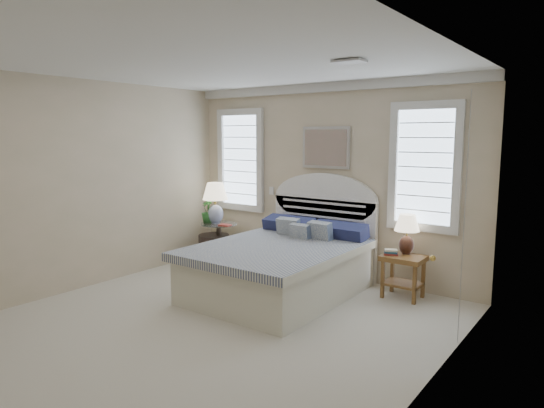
{
  "coord_description": "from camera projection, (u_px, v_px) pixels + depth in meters",
  "views": [
    {
      "loc": [
        3.41,
        -3.45,
        1.98
      ],
      "look_at": [
        0.15,
        1.0,
        1.2
      ],
      "focal_mm": 32.0,
      "sensor_mm": 36.0,
      "label": 1
    }
  ],
  "objects": [
    {
      "name": "floor",
      "position": [
        204.0,
        328.0,
        5.03
      ],
      "size": [
        4.5,
        5.0,
        0.01
      ],
      "primitive_type": "cube",
      "color": "beige",
      "rests_on": "ground"
    },
    {
      "name": "ceiling",
      "position": [
        198.0,
        60.0,
        4.65
      ],
      "size": [
        4.5,
        5.0,
        0.01
      ],
      "primitive_type": "cube",
      "color": "silver",
      "rests_on": "wall_back"
    },
    {
      "name": "wall_back",
      "position": [
        326.0,
        181.0,
        6.83
      ],
      "size": [
        4.5,
        0.02,
        2.7
      ],
      "primitive_type": "cube",
      "color": "tan",
      "rests_on": "floor"
    },
    {
      "name": "wall_left",
      "position": [
        74.0,
        186.0,
        6.15
      ],
      "size": [
        0.02,
        5.0,
        2.7
      ],
      "primitive_type": "cube",
      "color": "tan",
      "rests_on": "floor"
    },
    {
      "name": "wall_right",
      "position": [
        424.0,
        223.0,
        3.52
      ],
      "size": [
        0.02,
        5.0,
        2.7
      ],
      "primitive_type": "cube",
      "color": "tan",
      "rests_on": "floor"
    },
    {
      "name": "crown_molding",
      "position": [
        326.0,
        87.0,
        6.62
      ],
      "size": [
        4.5,
        0.08,
        0.12
      ],
      "primitive_type": "cube",
      "color": "silver",
      "rests_on": "wall_back"
    },
    {
      "name": "hvac_vent",
      "position": [
        349.0,
        62.0,
        4.59
      ],
      "size": [
        0.3,
        0.2,
        0.02
      ],
      "primitive_type": "cube",
      "color": "#B2B2B2",
      "rests_on": "ceiling"
    },
    {
      "name": "switch_plate",
      "position": [
        272.0,
        191.0,
        7.41
      ],
      "size": [
        0.08,
        0.01,
        0.12
      ],
      "primitive_type": "cube",
      "color": "silver",
      "rests_on": "wall_back"
    },
    {
      "name": "window_left",
      "position": [
        241.0,
        160.0,
        7.69
      ],
      "size": [
        0.9,
        0.06,
        1.6
      ],
      "primitive_type": "cube",
      "color": "silver",
      "rests_on": "wall_back"
    },
    {
      "name": "window_right",
      "position": [
        425.0,
        167.0,
        5.96
      ],
      "size": [
        0.9,
        0.06,
        1.6
      ],
      "primitive_type": "cube",
      "color": "silver",
      "rests_on": "wall_back"
    },
    {
      "name": "painting",
      "position": [
        325.0,
        148.0,
        6.74
      ],
      "size": [
        0.74,
        0.04,
        0.58
      ],
      "primitive_type": "cube",
      "color": "silver",
      "rests_on": "wall_back"
    },
    {
      "name": "closet_door",
      "position": [
        465.0,
        220.0,
        4.51
      ],
      "size": [
        0.02,
        1.8,
        2.4
      ],
      "primitive_type": "cube",
      "color": "silver",
      "rests_on": "floor"
    },
    {
      "name": "bed",
      "position": [
        284.0,
        263.0,
        6.14
      ],
      "size": [
        1.72,
        2.28,
        1.47
      ],
      "color": "beige",
      "rests_on": "floor"
    },
    {
      "name": "side_table_left",
      "position": [
        219.0,
        239.0,
        7.57
      ],
      "size": [
        0.56,
        0.56,
        0.63
      ],
      "color": "black",
      "rests_on": "floor"
    },
    {
      "name": "nightstand_right",
      "position": [
        403.0,
        267.0,
        5.93
      ],
      "size": [
        0.5,
        0.4,
        0.53
      ],
      "color": "brown",
      "rests_on": "floor"
    },
    {
      "name": "floor_pot",
      "position": [
        214.0,
        248.0,
        7.64
      ],
      "size": [
        0.6,
        0.6,
        0.44
      ],
      "primitive_type": "cylinder",
      "rotation": [
        0.0,
        0.0,
        0.27
      ],
      "color": "black",
      "rests_on": "floor"
    },
    {
      "name": "lamp_left",
      "position": [
        215.0,
        198.0,
        7.51
      ],
      "size": [
        0.43,
        0.43,
        0.64
      ],
      "rotation": [
        0.0,
        0.0,
        0.09
      ],
      "color": "silver",
      "rests_on": "side_table_left"
    },
    {
      "name": "lamp_right",
      "position": [
        407.0,
        230.0,
        5.98
      ],
      "size": [
        0.4,
        0.4,
        0.5
      ],
      "rotation": [
        0.0,
        0.0,
        -0.41
      ],
      "color": "black",
      "rests_on": "nightstand_right"
    },
    {
      "name": "potted_plant",
      "position": [
        208.0,
        211.0,
        7.57
      ],
      "size": [
        0.26,
        0.26,
        0.38
      ],
      "primitive_type": "imported",
      "rotation": [
        0.0,
        0.0,
        -0.25
      ],
      "color": "#28652D",
      "rests_on": "side_table_left"
    },
    {
      "name": "books_left",
      "position": [
        225.0,
        225.0,
        7.33
      ],
      "size": [
        0.2,
        0.16,
        0.02
      ],
      "rotation": [
        0.0,
        0.0,
        0.21
      ],
      "color": "maroon",
      "rests_on": "side_table_left"
    },
    {
      "name": "books_right",
      "position": [
        391.0,
        252.0,
        5.95
      ],
      "size": [
        0.2,
        0.18,
        0.07
      ],
      "rotation": [
        0.0,
        0.0,
        0.42
      ],
      "color": "maroon",
      "rests_on": "nightstand_right"
    }
  ]
}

